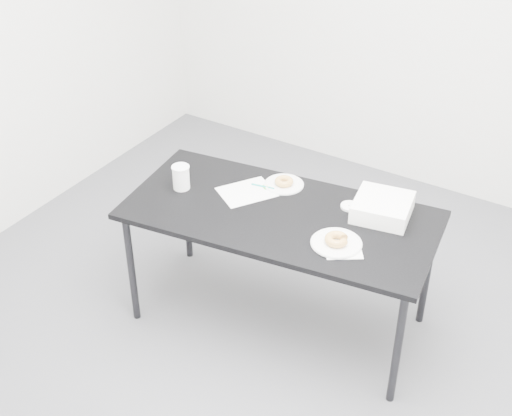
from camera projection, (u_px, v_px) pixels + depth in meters
The scene contains 13 objects.
floor at pixel (264, 335), 3.95m from camera, with size 4.00×4.00×0.00m, color #4A4B4F.
table at pixel (280, 221), 3.69m from camera, with size 1.69×0.95×0.73m.
scorecard at pixel (247, 192), 3.82m from camera, with size 0.22×0.28×0.00m, color white.
logo_patch at pixel (267, 187), 3.86m from camera, with size 0.05×0.05×0.00m, color green.
pen at pixel (263, 186), 3.86m from camera, with size 0.01×0.01×0.13m, color #0D928A.
napkin at pixel (343, 248), 3.40m from camera, with size 0.17×0.17×0.00m, color white.
plate_near at pixel (336, 243), 3.43m from camera, with size 0.25×0.25×0.01m, color white.
donut_near at pixel (337, 239), 3.42m from camera, with size 0.12×0.12×0.04m, color #BD833C.
plate_far at pixel (284, 184), 3.88m from camera, with size 0.22×0.22×0.01m, color white.
donut_far at pixel (284, 181), 3.87m from camera, with size 0.10×0.10×0.03m, color #BD833C.
coffee_cup at pixel (181, 177), 3.82m from camera, with size 0.09×0.09×0.14m, color white.
cup_lid at pixel (350, 206), 3.69m from camera, with size 0.10×0.10×0.01m, color white.
bakery_box at pixel (383, 207), 3.61m from camera, with size 0.28×0.28×0.09m, color white.
Camera 1 is at (1.47, -2.48, 2.79)m, focal length 50.00 mm.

